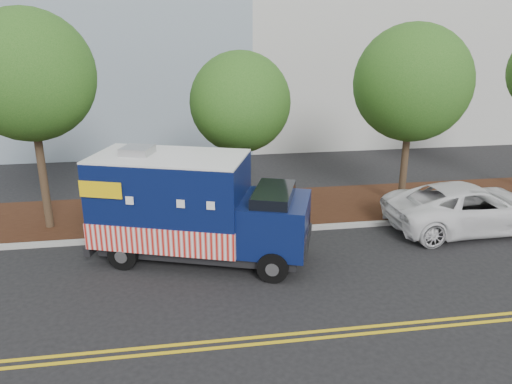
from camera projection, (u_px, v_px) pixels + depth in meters
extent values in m
plane|color=black|center=(248.00, 252.00, 15.45)|extent=(120.00, 120.00, 0.00)
cube|color=#9E9E99|center=(242.00, 232.00, 16.73)|extent=(120.00, 0.18, 0.15)
cube|color=black|center=(234.00, 210.00, 18.70)|extent=(120.00, 4.00, 0.15)
cube|color=gold|center=(275.00, 335.00, 11.28)|extent=(120.00, 0.10, 0.01)
cube|color=gold|center=(277.00, 342.00, 11.04)|extent=(120.00, 0.10, 0.01)
cylinder|color=#38281C|center=(42.00, 172.00, 16.39)|extent=(0.26, 0.26, 4.17)
sphere|color=#205317|center=(29.00, 75.00, 15.39)|extent=(4.09, 4.09, 4.09)
cylinder|color=#38281C|center=(241.00, 170.00, 18.32)|extent=(0.26, 0.26, 3.21)
sphere|color=#205317|center=(240.00, 102.00, 17.53)|extent=(3.56, 3.56, 3.56)
cylinder|color=#38281C|center=(405.00, 161.00, 18.65)|extent=(0.26, 0.26, 3.67)
sphere|color=#205317|center=(412.00, 83.00, 17.73)|extent=(4.18, 4.18, 4.18)
cube|color=#473828|center=(135.00, 202.00, 16.27)|extent=(0.06, 0.06, 2.40)
cube|color=black|center=(203.00, 245.00, 14.90)|extent=(6.10, 3.76, 0.29)
cube|color=#091443|center=(171.00, 198.00, 14.60)|extent=(4.87, 3.67, 2.48)
cube|color=red|center=(172.00, 226.00, 14.88)|extent=(4.93, 3.74, 0.77)
cube|color=white|center=(168.00, 157.00, 14.20)|extent=(4.87, 3.67, 0.06)
cube|color=#B7B7BA|center=(137.00, 151.00, 14.31)|extent=(1.05, 1.05, 0.23)
cube|color=#091443|center=(275.00, 223.00, 14.26)|extent=(2.48, 2.71, 1.44)
cube|color=black|center=(274.00, 200.00, 14.05)|extent=(1.64, 2.24, 0.67)
cube|color=black|center=(308.00, 241.00, 14.26)|extent=(0.76, 1.97, 0.31)
cube|color=black|center=(105.00, 236.00, 15.42)|extent=(0.94, 2.25, 0.29)
cube|color=#B7B7BA|center=(101.00, 192.00, 14.95)|extent=(0.65, 1.77, 1.96)
cube|color=#B7B7BA|center=(193.00, 185.00, 15.68)|extent=(1.77, 0.65, 1.13)
cube|color=yellow|center=(100.00, 190.00, 13.54)|extent=(1.18, 0.43, 0.46)
cube|color=yellow|center=(136.00, 166.00, 15.83)|extent=(1.18, 0.43, 0.46)
cylinder|color=black|center=(273.00, 267.00, 13.54)|extent=(0.91, 0.56, 0.87)
cylinder|color=black|center=(283.00, 236.00, 15.50)|extent=(0.91, 0.56, 0.87)
cylinder|color=black|center=(123.00, 255.00, 14.27)|extent=(0.91, 0.56, 0.87)
cylinder|color=black|center=(151.00, 227.00, 16.23)|extent=(0.91, 0.56, 0.87)
imported|color=white|center=(470.00, 207.00, 16.92)|extent=(5.78, 2.80, 1.59)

